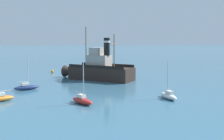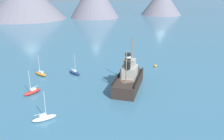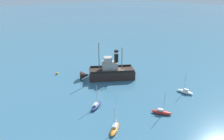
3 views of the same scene
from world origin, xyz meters
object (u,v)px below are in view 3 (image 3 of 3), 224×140
(sailboat_red, at_px, (162,112))
(mooring_buoy, at_px, (57,73))
(sailboat_orange, at_px, (115,129))
(old_tugboat, at_px, (109,72))
(sailboat_navy, at_px, (96,106))
(sailboat_white, at_px, (185,91))

(sailboat_red, height_order, mooring_buoy, sailboat_red)
(sailboat_orange, bearing_deg, old_tugboat, -35.38)
(old_tugboat, relative_size, sailboat_red, 2.86)
(old_tugboat, xyz_separation_m, sailboat_navy, (-9.82, 10.99, -1.40))
(sailboat_orange, bearing_deg, sailboat_red, -99.85)
(sailboat_navy, relative_size, mooring_buoy, 7.18)
(old_tugboat, height_order, sailboat_red, old_tugboat)
(sailboat_red, height_order, sailboat_white, same)
(sailboat_red, bearing_deg, sailboat_orange, 80.15)
(sailboat_red, xyz_separation_m, mooring_buoy, (30.67, 7.71, -0.09))
(old_tugboat, bearing_deg, sailboat_red, 173.07)
(old_tugboat, bearing_deg, sailboat_white, -154.03)
(old_tugboat, height_order, sailboat_navy, old_tugboat)
(sailboat_red, relative_size, sailboat_navy, 1.00)
(old_tugboat, relative_size, sailboat_navy, 2.86)
(old_tugboat, distance_m, sailboat_navy, 14.80)
(mooring_buoy, bearing_deg, sailboat_orange, 175.12)
(sailboat_white, height_order, sailboat_navy, same)
(sailboat_red, xyz_separation_m, sailboat_white, (1.94, -10.88, 0.00))
(sailboat_orange, bearing_deg, sailboat_navy, -11.24)
(old_tugboat, distance_m, mooring_buoy, 15.17)
(sailboat_white, bearing_deg, sailboat_navy, 68.54)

